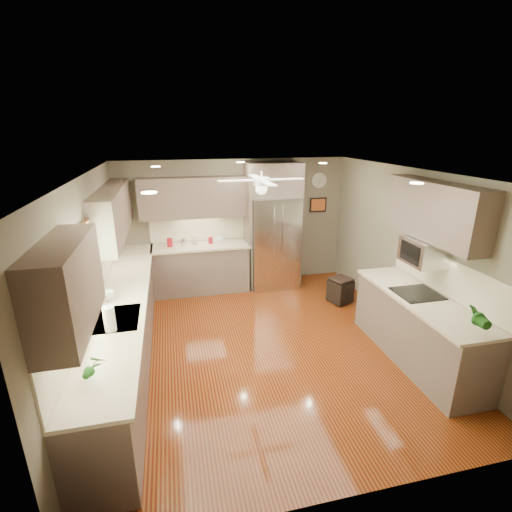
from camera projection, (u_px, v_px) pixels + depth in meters
name	position (u px, v px, depth m)	size (l,w,h in m)	color
floor	(266.00, 344.00, 5.50)	(5.00, 5.00, 0.00)	#4B110A
ceiling	(267.00, 173.00, 4.69)	(5.00, 5.00, 0.00)	white
wall_back	(235.00, 223.00, 7.40)	(4.50, 4.50, 0.00)	#696050
wall_front	(350.00, 378.00, 2.79)	(4.50, 4.50, 0.00)	#696050
wall_left	(92.00, 280.00, 4.61)	(5.00, 5.00, 0.00)	#696050
wall_right	(411.00, 254.00, 5.58)	(5.00, 5.00, 0.00)	#696050
canister_a	(170.00, 243.00, 6.93)	(0.10, 0.10, 0.17)	maroon
canister_b	(183.00, 242.00, 6.98)	(0.10, 0.10, 0.15)	silver
canister_c	(195.00, 240.00, 7.06)	(0.10, 0.10, 0.16)	#C0AA90
canister_d	(210.00, 240.00, 7.14)	(0.09, 0.09, 0.13)	maroon
soap_bottle	(109.00, 293.00, 4.75)	(0.09, 0.09, 0.20)	white
potted_plant_left	(94.00, 366.00, 3.20)	(0.16, 0.11, 0.30)	#1C5518
potted_plant_right	(479.00, 318.00, 3.97)	(0.19, 0.16, 0.35)	#1C5518
bowl	(219.00, 242.00, 7.14)	(0.23, 0.23, 0.06)	#C0AA90
left_run	(125.00, 326.00, 5.06)	(0.65, 4.70, 1.45)	brown
back_run	(202.00, 267.00, 7.22)	(1.85, 0.65, 1.45)	brown
uppers	(205.00, 213.00, 5.39)	(4.50, 4.70, 0.95)	brown
window	(82.00, 271.00, 4.06)	(0.05, 1.12, 0.92)	#BFF2B2
sink	(117.00, 321.00, 4.33)	(0.50, 0.70, 0.32)	silver
refrigerator	(273.00, 228.00, 7.25)	(1.06, 0.75, 2.45)	silver
right_run	(418.00, 327.00, 5.02)	(0.70, 2.20, 1.45)	brown
microwave	(423.00, 252.00, 4.95)	(0.43, 0.55, 0.34)	silver
ceiling_fan	(261.00, 183.00, 5.02)	(1.18, 1.18, 0.32)	white
recessed_lights	(257.00, 171.00, 5.05)	(2.84, 3.14, 0.01)	white
wall_clock	(319.00, 180.00, 7.50)	(0.30, 0.03, 0.30)	white
framed_print	(318.00, 205.00, 7.66)	(0.36, 0.03, 0.30)	black
stool	(340.00, 290.00, 6.78)	(0.46, 0.46, 0.45)	black
paper_towel	(109.00, 319.00, 4.01)	(0.12, 0.12, 0.31)	white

